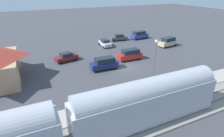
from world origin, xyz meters
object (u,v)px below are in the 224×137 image
(suv_tan, at_px, (168,42))
(suv_navy, at_px, (104,63))
(sedan_maroon, at_px, (66,57))
(sedan_charcoal, at_px, (119,37))
(sedan_silver, at_px, (105,43))
(pedestrian_on_platform, at_px, (186,78))
(pedestrian_waiting_far, at_px, (134,95))
(light_pole_near_platform, at_px, (155,57))
(suv_blue, at_px, (139,35))
(suv_red, at_px, (130,54))

(suv_tan, bearing_deg, suv_navy, 107.57)
(sedan_maroon, bearing_deg, sedan_charcoal, -60.84)
(sedan_silver, bearing_deg, sedan_maroon, 118.34)
(pedestrian_on_platform, distance_m, sedan_charcoal, 26.91)
(pedestrian_waiting_far, distance_m, sedan_charcoal, 29.85)
(pedestrian_waiting_far, relative_size, light_pole_near_platform, 0.24)
(suv_navy, height_order, suv_tan, same)
(pedestrian_waiting_far, relative_size, suv_tan, 0.33)
(suv_blue, bearing_deg, sedan_maroon, 110.43)
(suv_red, relative_size, sedan_charcoal, 1.05)
(suv_tan, height_order, light_pole_near_platform, light_pole_near_platform)
(pedestrian_waiting_far, xyz_separation_m, suv_navy, (11.37, -0.76, -0.13))
(sedan_maroon, distance_m, light_pole_near_platform, 18.37)
(sedan_maroon, relative_size, light_pole_near_platform, 0.69)
(sedan_charcoal, bearing_deg, light_pole_near_platform, 164.95)
(suv_red, distance_m, light_pole_near_platform, 11.04)
(suv_blue, distance_m, light_pole_near_platform, 26.79)
(sedan_silver, relative_size, sedan_charcoal, 0.96)
(suv_blue, height_order, suv_tan, same)
(suv_blue, distance_m, sedan_charcoal, 6.12)
(sedan_charcoal, distance_m, suv_tan, 13.04)
(sedan_maroon, bearing_deg, pedestrian_waiting_far, -165.88)
(suv_navy, bearing_deg, pedestrian_waiting_far, 176.17)
(sedan_silver, bearing_deg, suv_red, -174.64)
(sedan_charcoal, bearing_deg, suv_red, 161.85)
(sedan_charcoal, distance_m, light_pole_near_platform, 25.32)
(light_pole_near_platform, bearing_deg, suv_navy, 29.19)
(sedan_maroon, height_order, sedan_charcoal, same)
(suv_navy, height_order, sedan_silver, suv_navy)
(suv_tan, xyz_separation_m, light_pole_near_platform, (-14.41, 15.12, 3.31))
(sedan_silver, relative_size, sedan_maroon, 0.95)
(sedan_charcoal, xyz_separation_m, suv_tan, (-9.80, -8.61, 0.27))
(sedan_silver, bearing_deg, light_pole_near_platform, 177.33)
(sedan_silver, height_order, sedan_charcoal, same)
(light_pole_near_platform, bearing_deg, pedestrian_waiting_far, 120.89)
(suv_blue, bearing_deg, suv_navy, 131.64)
(suv_red, xyz_separation_m, suv_tan, (4.06, -13.15, 0.00))
(suv_red, distance_m, sedan_maroon, 12.78)
(pedestrian_waiting_far, relative_size, suv_navy, 0.35)
(pedestrian_on_platform, distance_m, suv_navy, 13.87)
(sedan_silver, xyz_separation_m, suv_tan, (-6.50, -14.14, 0.27))
(pedestrian_on_platform, distance_m, suv_red, 13.13)
(sedan_charcoal, bearing_deg, pedestrian_waiting_far, 156.63)
(sedan_maroon, relative_size, suv_tan, 0.93)
(pedestrian_on_platform, height_order, light_pole_near_platform, light_pole_near_platform)
(sedan_silver, bearing_deg, suv_tan, -114.70)
(sedan_charcoal, relative_size, suv_tan, 0.91)
(pedestrian_waiting_far, distance_m, suv_red, 15.38)
(sedan_silver, height_order, suv_blue, suv_blue)
(sedan_charcoal, bearing_deg, sedan_silver, 120.73)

